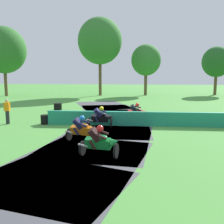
% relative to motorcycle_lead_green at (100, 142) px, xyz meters
% --- Properties ---
extents(ground_plane, '(120.00, 120.00, 0.00)m').
position_rel_motorcycle_lead_green_xyz_m(ground_plane, '(-0.17, 6.34, -0.64)').
color(ground_plane, '#4C933D').
extents(track_asphalt, '(8.18, 29.04, 0.01)m').
position_rel_motorcycle_lead_green_xyz_m(track_asphalt, '(-1.02, 6.32, -0.63)').
color(track_asphalt, '#47474C').
rests_on(track_asphalt, ground).
extents(safety_barrier, '(17.88, 0.73, 0.90)m').
position_rel_motorcycle_lead_green_xyz_m(safety_barrier, '(4.61, 6.46, -0.19)').
color(safety_barrier, '#1E8466').
rests_on(safety_barrier, ground).
extents(motorcycle_lead_green, '(1.70, 0.98, 1.43)m').
position_rel_motorcycle_lead_green_xyz_m(motorcycle_lead_green, '(0.00, 0.00, 0.00)').
color(motorcycle_lead_green, black).
rests_on(motorcycle_lead_green, ground).
extents(motorcycle_chase_orange, '(1.70, 1.03, 1.42)m').
position_rel_motorcycle_lead_green_xyz_m(motorcycle_chase_orange, '(-1.19, 2.22, -0.01)').
color(motorcycle_chase_orange, black).
rests_on(motorcycle_chase_orange, ground).
extents(motorcycle_trailing_black, '(1.68, 0.88, 1.42)m').
position_rel_motorcycle_lead_green_xyz_m(motorcycle_trailing_black, '(-0.80, 5.61, -0.01)').
color(motorcycle_trailing_black, black).
rests_on(motorcycle_trailing_black, ground).
extents(motorcycle_fourth_red, '(1.68, 0.90, 1.42)m').
position_rel_motorcycle_lead_green_xyz_m(motorcycle_fourth_red, '(1.30, 7.75, -0.01)').
color(motorcycle_fourth_red, black).
rests_on(motorcycle_fourth_red, ground).
extents(tire_stack_mid_a, '(0.59, 0.59, 0.60)m').
position_rel_motorcycle_lead_green_xyz_m(tire_stack_mid_a, '(-4.59, 6.32, -0.34)').
color(tire_stack_mid_a, black).
rests_on(tire_stack_mid_a, ground).
extents(tire_stack_mid_b, '(0.71, 0.71, 0.60)m').
position_rel_motorcycle_lead_green_xyz_m(tire_stack_mid_b, '(-5.83, 12.77, -0.34)').
color(tire_stack_mid_b, black).
rests_on(tire_stack_mid_b, ground).
extents(track_marshal, '(0.34, 0.24, 1.63)m').
position_rel_motorcycle_lead_green_xyz_m(track_marshal, '(-7.04, 6.08, 0.18)').
color(track_marshal, '#232328').
rests_on(track_marshal, ground).
extents(tree_far_right, '(4.34, 4.34, 7.25)m').
position_rel_motorcycle_lead_green_xyz_m(tree_far_right, '(12.96, 31.07, 4.32)').
color(tree_far_right, brown).
rests_on(tree_far_right, ground).
extents(tree_mid_rise, '(6.38, 6.38, 11.25)m').
position_rel_motorcycle_lead_green_xyz_m(tree_mid_rise, '(-4.32, 28.26, 7.25)').
color(tree_mid_rise, brown).
rests_on(tree_mid_rise, ground).
extents(tree_behind_barrier, '(6.27, 6.27, 9.84)m').
position_rel_motorcycle_lead_green_xyz_m(tree_behind_barrier, '(-17.79, 25.91, 5.90)').
color(tree_behind_barrier, brown).
rests_on(tree_behind_barrier, ground).
extents(tree_distant, '(4.35, 4.35, 7.49)m').
position_rel_motorcycle_lead_green_xyz_m(tree_distant, '(2.39, 29.31, 4.54)').
color(tree_distant, brown).
rests_on(tree_distant, ground).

